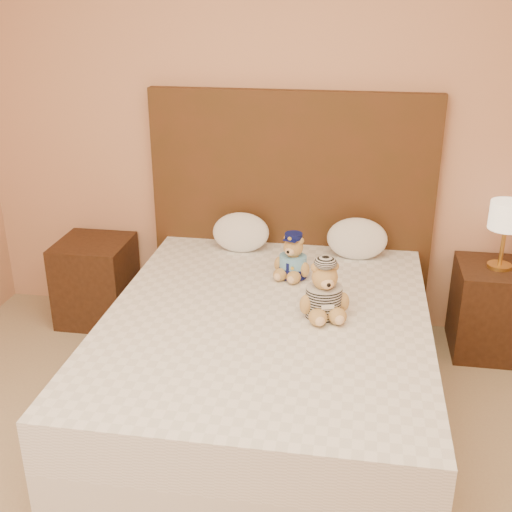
# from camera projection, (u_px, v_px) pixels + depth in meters

# --- Properties ---
(room_walls) EXTENTS (4.04, 4.52, 2.72)m
(room_walls) POSITION_uv_depth(u_px,v_px,m) (235.00, 72.00, 2.02)
(room_walls) COLOR tan
(room_walls) RESTS_ON ground
(bed) EXTENTS (1.60, 2.00, 0.55)m
(bed) POSITION_uv_depth(u_px,v_px,m) (266.00, 362.00, 3.29)
(bed) COLOR white
(bed) RESTS_ON ground
(headboard) EXTENTS (1.75, 0.08, 1.50)m
(headboard) POSITION_uv_depth(u_px,v_px,m) (290.00, 212.00, 4.03)
(headboard) COLOR #4E2A17
(headboard) RESTS_ON ground
(nightstand_left) EXTENTS (0.45, 0.45, 0.55)m
(nightstand_left) POSITION_uv_depth(u_px,v_px,m) (96.00, 281.00, 4.21)
(nightstand_left) COLOR #3C2213
(nightstand_left) RESTS_ON ground
(nightstand_right) EXTENTS (0.45, 0.45, 0.55)m
(nightstand_right) POSITION_uv_depth(u_px,v_px,m) (492.00, 309.00, 3.83)
(nightstand_right) COLOR #3C2213
(nightstand_right) RESTS_ON ground
(lamp) EXTENTS (0.20, 0.20, 0.40)m
(lamp) POSITION_uv_depth(u_px,v_px,m) (507.00, 219.00, 3.61)
(lamp) COLOR gold
(lamp) RESTS_ON nightstand_right
(teddy_police) EXTENTS (0.28, 0.28, 0.26)m
(teddy_police) POSITION_uv_depth(u_px,v_px,m) (293.00, 256.00, 3.55)
(teddy_police) COLOR #B48A46
(teddy_police) RESTS_ON bed
(teddy_prisoner) EXTENTS (0.33, 0.32, 0.29)m
(teddy_prisoner) POSITION_uv_depth(u_px,v_px,m) (324.00, 289.00, 3.12)
(teddy_prisoner) COLOR #B48A46
(teddy_prisoner) RESTS_ON bed
(pillow_left) EXTENTS (0.35, 0.23, 0.25)m
(pillow_left) POSITION_uv_depth(u_px,v_px,m) (241.00, 231.00, 3.94)
(pillow_left) COLOR white
(pillow_left) RESTS_ON bed
(pillow_right) EXTENTS (0.36, 0.23, 0.25)m
(pillow_right) POSITION_uv_depth(u_px,v_px,m) (357.00, 237.00, 3.83)
(pillow_right) COLOR white
(pillow_right) RESTS_ON bed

